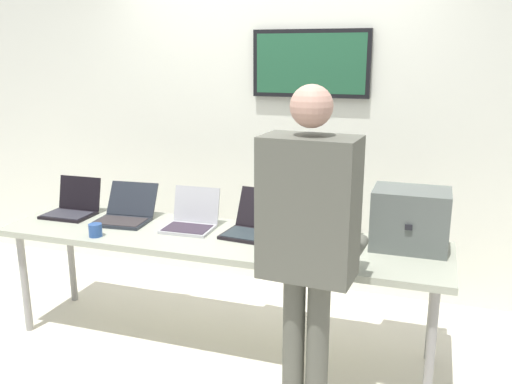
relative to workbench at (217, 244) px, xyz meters
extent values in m
cube|color=beige|center=(0.00, 0.00, -0.72)|extent=(8.00, 8.00, 0.04)
cube|color=silver|center=(0.00, 1.13, 0.50)|extent=(8.00, 0.06, 2.41)
cube|color=black|center=(0.33, 1.08, 1.09)|extent=(0.89, 0.05, 0.50)
cube|color=#225638|center=(0.33, 1.06, 1.09)|extent=(0.83, 0.02, 0.44)
cube|color=#A4A894|center=(0.00, 0.00, 0.03)|extent=(2.84, 0.70, 0.04)
cylinder|color=gray|center=(-1.32, -0.25, -0.35)|extent=(0.05, 0.05, 0.71)
cylinder|color=gray|center=(1.32, -0.25, -0.35)|extent=(0.05, 0.05, 0.71)
cylinder|color=gray|center=(-1.32, 0.25, -0.35)|extent=(0.05, 0.05, 0.71)
cylinder|color=gray|center=(1.32, 0.25, -0.35)|extent=(0.05, 0.05, 0.71)
cube|color=#585F5B|center=(1.15, 0.17, 0.23)|extent=(0.43, 0.32, 0.36)
cube|color=black|center=(1.15, 0.00, 0.23)|extent=(0.04, 0.01, 0.03)
cube|color=black|center=(-1.15, 0.05, 0.06)|extent=(0.34, 0.25, 0.02)
cube|color=#302F38|center=(-1.15, 0.04, 0.07)|extent=(0.31, 0.20, 0.00)
cube|color=black|center=(-1.15, 0.20, 0.19)|extent=(0.33, 0.07, 0.23)
cube|color=black|center=(-1.15, 0.20, 0.19)|extent=(0.31, 0.05, 0.21)
cube|color=#21252D|center=(-0.71, 0.03, 0.06)|extent=(0.37, 0.28, 0.02)
cube|color=#322C2D|center=(-0.71, 0.02, 0.07)|extent=(0.34, 0.22, 0.00)
cube|color=#21252D|center=(-0.73, 0.21, 0.18)|extent=(0.36, 0.16, 0.22)
cube|color=navy|center=(-0.73, 0.22, 0.17)|extent=(0.33, 0.14, 0.19)
cube|color=#B0AFB4|center=(-0.22, 0.04, 0.06)|extent=(0.32, 0.25, 0.02)
cube|color=#332936|center=(-0.22, 0.03, 0.07)|extent=(0.29, 0.20, 0.00)
cube|color=#B0AFB4|center=(-0.22, 0.19, 0.19)|extent=(0.32, 0.08, 0.23)
cube|color=white|center=(-0.22, 0.19, 0.19)|extent=(0.29, 0.06, 0.20)
cube|color=black|center=(0.21, 0.05, 0.06)|extent=(0.38, 0.30, 0.02)
cube|color=#283136|center=(0.21, 0.04, 0.07)|extent=(0.35, 0.25, 0.00)
cube|color=black|center=(0.23, 0.24, 0.19)|extent=(0.36, 0.15, 0.24)
cube|color=navy|center=(0.23, 0.24, 0.19)|extent=(0.33, 0.13, 0.21)
cube|color=#3B3A3D|center=(0.68, 0.03, 0.06)|extent=(0.38, 0.27, 0.02)
cube|color=#31322E|center=(0.68, 0.02, 0.07)|extent=(0.35, 0.22, 0.00)
cube|color=#3B3A3D|center=(0.67, 0.21, 0.18)|extent=(0.37, 0.13, 0.23)
cube|color=#235435|center=(0.67, 0.22, 0.18)|extent=(0.34, 0.11, 0.20)
cylinder|color=#59594E|center=(0.67, -0.63, -0.28)|extent=(0.12, 0.12, 0.84)
cylinder|color=#59594E|center=(0.79, -0.63, -0.28)|extent=(0.12, 0.12, 0.84)
cube|color=#59594E|center=(0.73, -0.63, 0.47)|extent=(0.46, 0.29, 0.67)
sphere|color=tan|center=(0.73, -0.63, 0.94)|extent=(0.19, 0.19, 0.19)
cylinder|color=#59594E|center=(0.59, -0.33, 0.19)|extent=(0.09, 0.32, 0.07)
cylinder|color=#59594E|center=(0.91, -0.35, 0.19)|extent=(0.09, 0.32, 0.07)
cylinder|color=#294D90|center=(-0.72, -0.25, 0.09)|extent=(0.08, 0.08, 0.08)
camera|label=1|loc=(1.25, -2.96, 1.17)|focal=37.74mm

